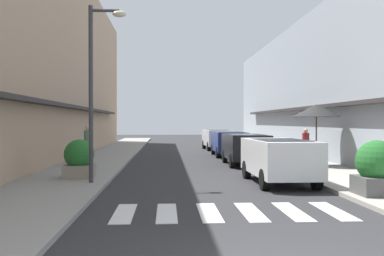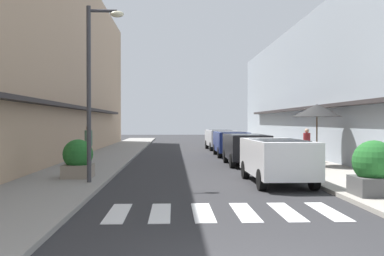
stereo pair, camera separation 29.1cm
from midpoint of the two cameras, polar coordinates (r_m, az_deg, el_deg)
name	(u,v)px [view 1 (the left image)]	position (r m, az deg, el deg)	size (l,w,h in m)	color
ground_plane	(194,161)	(23.62, -0.10, -4.20)	(98.02, 98.02, 0.00)	#2B2B2D
sidewalk_left	(100,160)	(23.85, -11.90, -4.02)	(3.10, 62.38, 0.12)	gray
sidewalk_right	(286,160)	(24.37, 11.45, -3.92)	(3.10, 62.38, 0.12)	#9E998E
building_row_left	(27,57)	(26.11, -20.43, 8.35)	(5.50, 42.10, 11.03)	tan
building_row_right	(352,86)	(26.82, 19.23, 5.02)	(5.50, 42.10, 8.11)	#939EA8
crosswalk	(230,212)	(10.39, 3.99, -10.53)	(5.20, 2.20, 0.01)	silver
parked_car_near	(279,156)	(15.18, 10.34, -3.48)	(1.85, 4.33, 1.47)	silver
parked_car_mid	(245,146)	(21.43, 6.33, -2.24)	(1.82, 3.99, 1.47)	black
parked_car_far	(229,141)	(26.96, 4.36, -1.62)	(1.84, 4.37, 1.47)	navy
parked_car_distant	(217,137)	(33.19, 2.93, -1.17)	(1.95, 4.16, 1.47)	silver
street_lamp	(97,75)	(14.76, -12.49, 6.53)	(1.19, 0.28, 5.61)	#38383D
cafe_umbrella	(316,111)	(20.55, 15.02, 2.10)	(2.12, 2.12, 2.70)	#262626
planter_corner	(377,168)	(12.86, 21.72, -4.72)	(1.12, 1.12, 1.44)	#4C4C4C
planter_midblock	(79,159)	(16.07, -14.54, -3.82)	(1.03, 1.03, 1.33)	gray
pedestrian_walking_near	(306,144)	(22.41, 13.79, -2.02)	(0.34, 0.34, 1.61)	#282B33
pedestrian_walking_far	(88,144)	(20.56, -13.39, -1.99)	(0.34, 0.34, 1.78)	#282B33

